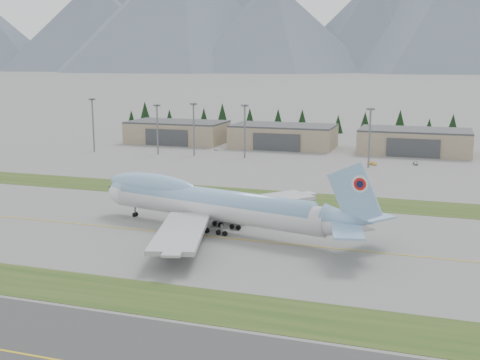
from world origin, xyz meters
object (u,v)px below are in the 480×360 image
(boeing_747_freighter, at_px, (213,204))
(service_vehicle_b, at_px, (372,165))
(hangar_left, at_px, (177,132))
(hangar_center, at_px, (283,136))
(service_vehicle_c, at_px, (415,165))
(service_vehicle_a, at_px, (216,150))
(hangar_right, at_px, (414,141))

(boeing_747_freighter, distance_m, service_vehicle_b, 110.50)
(hangar_left, xyz_separation_m, service_vehicle_b, (100.65, -37.24, -5.39))
(hangar_center, xyz_separation_m, service_vehicle_c, (61.93, -31.75, -5.39))
(boeing_747_freighter, height_order, service_vehicle_c, boeing_747_freighter)
(service_vehicle_b, bearing_deg, service_vehicle_a, 103.79)
(service_vehicle_a, height_order, service_vehicle_b, service_vehicle_b)
(hangar_left, height_order, service_vehicle_b, hangar_left)
(service_vehicle_a, bearing_deg, service_vehicle_b, -43.06)
(service_vehicle_a, height_order, service_vehicle_c, service_vehicle_c)
(hangar_right, bearing_deg, boeing_747_freighter, -105.91)
(service_vehicle_c, bearing_deg, hangar_right, 84.53)
(boeing_747_freighter, bearing_deg, hangar_center, 110.33)
(service_vehicle_a, xyz_separation_m, service_vehicle_c, (89.35, -12.94, 0.00))
(hangar_center, relative_size, hangar_right, 1.00)
(boeing_747_freighter, height_order, service_vehicle_a, boeing_747_freighter)
(service_vehicle_a, relative_size, service_vehicle_b, 0.81)
(hangar_right, relative_size, service_vehicle_a, 15.05)
(hangar_left, xyz_separation_m, service_vehicle_c, (116.93, -31.75, -5.39))
(hangar_left, relative_size, hangar_center, 1.00)
(service_vehicle_a, distance_m, service_vehicle_c, 90.28)
(service_vehicle_b, height_order, service_vehicle_c, service_vehicle_b)
(hangar_left, height_order, hangar_right, same)
(boeing_747_freighter, bearing_deg, service_vehicle_c, 81.93)
(hangar_left, bearing_deg, service_vehicle_c, -15.19)
(hangar_center, bearing_deg, boeing_747_freighter, -82.54)
(hangar_left, relative_size, service_vehicle_b, 12.20)
(hangar_left, relative_size, service_vehicle_c, 11.79)
(boeing_747_freighter, xyz_separation_m, hangar_center, (-18.89, 144.24, -1.20))
(hangar_center, height_order, service_vehicle_c, hangar_center)
(hangar_center, height_order, service_vehicle_b, hangar_center)
(hangar_right, bearing_deg, service_vehicle_a, -167.86)
(boeing_747_freighter, bearing_deg, hangar_right, 86.96)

